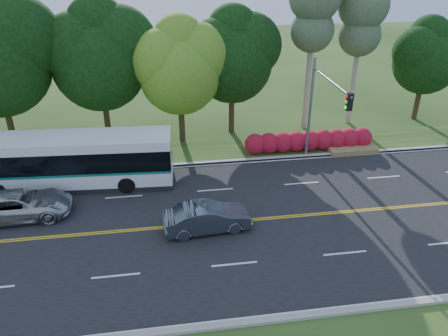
{
  "coord_description": "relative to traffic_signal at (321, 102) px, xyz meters",
  "views": [
    {
      "loc": [
        -3.39,
        -19.43,
        13.62
      ],
      "look_at": [
        -0.17,
        2.0,
        2.28
      ],
      "focal_mm": 35.0,
      "sensor_mm": 36.0,
      "label": 1
    }
  ],
  "objects": [
    {
      "name": "bougainvillea_hedge",
      "position": [
        0.69,
        2.75,
        -3.95
      ],
      "size": [
        9.5,
        2.25,
        1.5
      ],
      "color": "maroon",
      "rests_on": "ground"
    },
    {
      "name": "traffic_signal",
      "position": [
        0.0,
        0.0,
        0.0
      ],
      "size": [
        0.42,
        6.1,
        7.0
      ],
      "color": "gray",
      "rests_on": "ground"
    },
    {
      "name": "curb_north",
      "position": [
        -6.49,
        1.75,
        -4.6
      ],
      "size": [
        60.0,
        0.3,
        0.15
      ],
      "primitive_type": "cube",
      "color": "#ABA69B",
      "rests_on": "ground"
    },
    {
      "name": "curb_south",
      "position": [
        -6.49,
        -12.55,
        -4.6
      ],
      "size": [
        60.0,
        0.3,
        0.15
      ],
      "primitive_type": "cube",
      "color": "#ABA69B",
      "rests_on": "ground"
    },
    {
      "name": "ground",
      "position": [
        -6.49,
        -5.4,
        -4.67
      ],
      "size": [
        120.0,
        120.0,
        0.0
      ],
      "primitive_type": "plane",
      "color": "#2B4416",
      "rests_on": "ground"
    },
    {
      "name": "road",
      "position": [
        -6.49,
        -5.4,
        -4.66
      ],
      "size": [
        60.0,
        14.0,
        0.02
      ],
      "primitive_type": "cube",
      "color": "black",
      "rests_on": "ground"
    },
    {
      "name": "transit_bus",
      "position": [
        -15.73,
        0.01,
        -3.03
      ],
      "size": [
        12.63,
        3.47,
        3.27
      ],
      "rotation": [
        0.0,
        0.0,
        -0.06
      ],
      "color": "white",
      "rests_on": "road"
    },
    {
      "name": "suv",
      "position": [
        -17.94,
        -3.19,
        -3.89
      ],
      "size": [
        5.65,
        2.87,
        1.53
      ],
      "primitive_type": "imported",
      "rotation": [
        0.0,
        0.0,
        1.63
      ],
      "color": "silver",
      "rests_on": "road"
    },
    {
      "name": "grass_verge",
      "position": [
        -6.49,
        3.6,
        -4.62
      ],
      "size": [
        60.0,
        4.0,
        0.1
      ],
      "primitive_type": "cube",
      "color": "#2B4416",
      "rests_on": "ground"
    },
    {
      "name": "sedan",
      "position": [
        -7.93,
        -5.95,
        -3.9
      ],
      "size": [
        4.69,
        1.97,
        1.5
      ],
      "primitive_type": "imported",
      "rotation": [
        0.0,
        0.0,
        1.66
      ],
      "color": "#525C64",
      "rests_on": "road"
    },
    {
      "name": "lane_markings",
      "position": [
        -6.59,
        -5.4,
        -4.65
      ],
      "size": [
        57.6,
        13.82,
        0.0
      ],
      "color": "gold",
      "rests_on": "road"
    },
    {
      "name": "tree_row",
      "position": [
        -11.65,
        6.73,
        2.06
      ],
      "size": [
        44.7,
        9.1,
        13.84
      ],
      "color": "#2E2114",
      "rests_on": "ground"
    }
  ]
}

